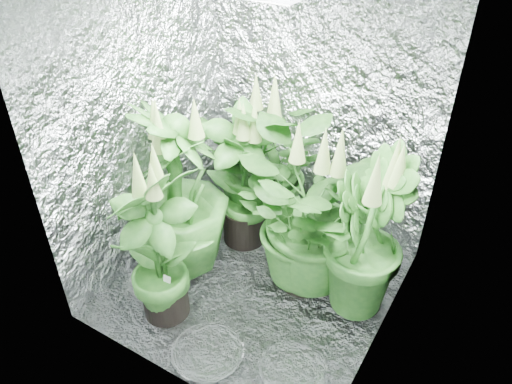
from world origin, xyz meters
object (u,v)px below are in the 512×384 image
at_px(plant_f, 158,245).
at_px(circulation_fan, 359,273).
at_px(plant_e, 308,218).
at_px(plant_c, 365,237).
at_px(plant_a, 265,159).
at_px(plant_b, 243,180).
at_px(plant_d, 178,193).

xyz_separation_m(plant_f, circulation_fan, (0.92, 0.73, -0.36)).
bearing_deg(plant_e, plant_c, 2.81).
xyz_separation_m(plant_a, plant_e, (0.54, -0.44, -0.01)).
distance_m(plant_a, plant_f, 1.08).
bearing_deg(plant_a, plant_f, -92.28).
bearing_deg(plant_c, plant_e, -177.19).
xyz_separation_m(plant_b, plant_e, (0.55, -0.16, 0.01)).
height_order(plant_a, plant_d, plant_d).
bearing_deg(plant_d, plant_f, -66.58).
relative_size(plant_b, plant_d, 0.90).
height_order(plant_a, plant_f, plant_f).
relative_size(plant_b, plant_e, 0.96).
bearing_deg(plant_b, circulation_fan, -5.51).
height_order(plant_b, plant_d, plant_d).
bearing_deg(plant_f, plant_a, 87.72).
relative_size(plant_b, plant_f, 0.96).
bearing_deg(plant_a, plant_b, -91.33).
xyz_separation_m(plant_b, plant_f, (-0.04, -0.81, 0.03)).
distance_m(plant_d, circulation_fan, 1.20).
bearing_deg(circulation_fan, plant_b, 178.73).
relative_size(plant_f, circulation_fan, 2.81).
bearing_deg(plant_b, plant_e, -16.63).
relative_size(plant_d, plant_e, 1.06).
height_order(plant_c, circulation_fan, plant_c).
bearing_deg(plant_c, circulation_fan, 109.35).
relative_size(plant_a, plant_b, 1.02).
xyz_separation_m(plant_e, plant_f, (-0.59, -0.65, 0.01)).
relative_size(plant_b, plant_c, 0.98).
bearing_deg(plant_a, plant_d, -107.67).
xyz_separation_m(plant_d, circulation_fan, (1.09, 0.32, -0.39)).
distance_m(plant_c, circulation_fan, 0.34).
bearing_deg(plant_f, plant_e, 47.85).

